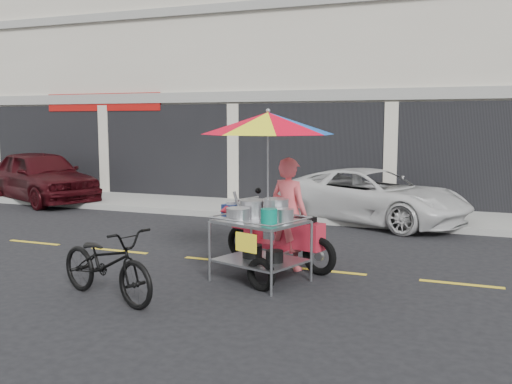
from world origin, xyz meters
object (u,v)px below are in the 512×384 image
(near_bicycle, at_px, (107,263))
(food_vendor_rig, at_px, (274,172))
(maroon_sedan, at_px, (41,176))
(white_pickup, at_px, (372,196))

(near_bicycle, xyz_separation_m, food_vendor_rig, (1.69, 1.93, 1.12))
(maroon_sedan, distance_m, white_pickup, 9.80)
(white_pickup, relative_size, near_bicycle, 2.41)
(white_pickup, height_order, food_vendor_rig, food_vendor_rig)
(maroon_sedan, xyz_separation_m, food_vendor_rig, (9.21, -5.23, 0.85))
(food_vendor_rig, bearing_deg, near_bicycle, -112.78)
(white_pickup, distance_m, food_vendor_rig, 5.40)
(maroon_sedan, distance_m, near_bicycle, 10.38)
(food_vendor_rig, bearing_deg, maroon_sedan, 168.87)
(white_pickup, bearing_deg, near_bicycle, -177.01)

